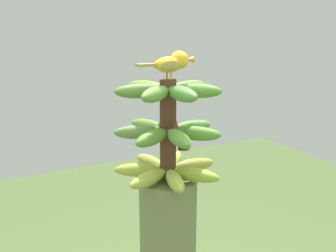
# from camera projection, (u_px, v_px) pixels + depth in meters

# --- Properties ---
(banana_bunch) EXTENTS (0.32, 0.33, 0.31)m
(banana_bunch) POSITION_uv_depth(u_px,v_px,m) (168.00, 131.00, 1.13)
(banana_bunch) COLOR #4C2D1E
(banana_bunch) RESTS_ON banana_tree
(perched_bird) EXTENTS (0.19, 0.06, 0.08)m
(perched_bird) POSITION_uv_depth(u_px,v_px,m) (173.00, 63.00, 1.08)
(perched_bird) COLOR #C68933
(perched_bird) RESTS_ON banana_bunch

